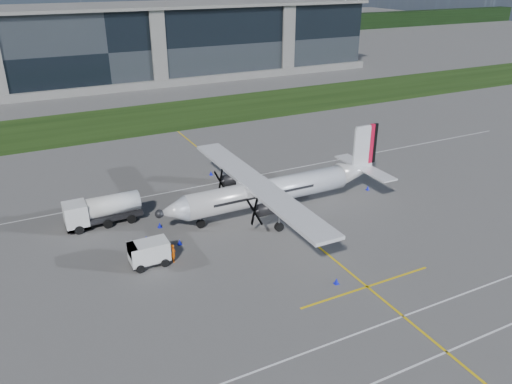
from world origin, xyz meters
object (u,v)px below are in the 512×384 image
baggage_tug (149,253)px  safety_cone_nose_port (180,242)px  turboprop_aircraft (276,176)px  safety_cone_tail (368,188)px  safety_cone_portwing (336,281)px  safety_cone_stbdwing (211,173)px  fuel_tanker_truck (97,212)px  safety_cone_fwd (146,238)px  ground_crew_person (173,252)px  safety_cone_nose_stbd (160,225)px

baggage_tug → safety_cone_nose_port: 3.87m
turboprop_aircraft → safety_cone_tail: 12.07m
safety_cone_portwing → safety_cone_stbdwing: size_ratio=1.00×
fuel_tanker_truck → safety_cone_portwing: bearing=-51.6°
baggage_tug → safety_cone_fwd: baggage_tug is taller
fuel_tanker_truck → turboprop_aircraft: bearing=-16.7°
safety_cone_nose_port → safety_cone_tail: size_ratio=1.00×
ground_crew_person → turboprop_aircraft: bearing=-51.5°
turboprop_aircraft → safety_cone_nose_stbd: (-11.49, 1.84, -3.52)m
safety_cone_tail → safety_cone_portwing: bearing=-135.6°
safety_cone_stbdwing → turboprop_aircraft: bearing=-79.3°
safety_cone_portwing → safety_cone_nose_stbd: size_ratio=1.00×
fuel_tanker_truck → baggage_tug: bearing=-75.0°
fuel_tanker_truck → safety_cone_nose_stbd: (5.03, -3.12, -1.14)m
safety_cone_portwing → safety_cone_nose_stbd: 17.89m
safety_cone_fwd → safety_cone_tail: 24.88m
safety_cone_portwing → ground_crew_person: bearing=139.3°
fuel_tanker_truck → safety_cone_nose_port: fuel_tanker_truck is taller
safety_cone_fwd → safety_cone_stbdwing: same height
safety_cone_nose_port → safety_cone_stbdwing: bearing=58.1°
baggage_tug → safety_cone_stbdwing: bearing=53.2°
ground_crew_person → safety_cone_nose_port: bearing=-10.5°
fuel_tanker_truck → safety_cone_fwd: bearing=-57.9°
ground_crew_person → safety_cone_fwd: ground_crew_person is taller
turboprop_aircraft → fuel_tanker_truck: 17.41m
turboprop_aircraft → safety_cone_nose_port: size_ratio=50.21×
baggage_tug → ground_crew_person: (1.89, -0.49, -0.09)m
baggage_tug → safety_cone_tail: size_ratio=6.79×
baggage_tug → safety_cone_fwd: size_ratio=6.79×
safety_cone_portwing → safety_cone_nose_stbd: bearing=122.0°
safety_cone_portwing → safety_cone_nose_port: bearing=128.2°
safety_cone_tail → baggage_tug: bearing=-171.2°
ground_crew_person → safety_cone_nose_stbd: (0.72, 6.37, -0.68)m
fuel_tanker_truck → safety_cone_nose_port: 9.09m
safety_cone_nose_port → safety_cone_stbdwing: 16.36m
fuel_tanker_truck → baggage_tug: fuel_tanker_truck is taller
safety_cone_portwing → safety_cone_nose_stbd: same height
fuel_tanker_truck → ground_crew_person: size_ratio=4.00×
safety_cone_portwing → safety_cone_fwd: bearing=130.6°
safety_cone_fwd → safety_cone_nose_stbd: bearing=47.0°
safety_cone_portwing → safety_cone_nose_port: 14.33m
ground_crew_person → safety_cone_stbdwing: size_ratio=3.71×
safety_cone_tail → safety_cone_stbdwing: bearing=139.2°
turboprop_aircraft → safety_cone_fwd: 13.79m
turboprop_aircraft → safety_cone_nose_port: turboprop_aircraft is taller
baggage_tug → safety_cone_nose_port: bearing=31.4°
ground_crew_person → safety_cone_stbdwing: ground_crew_person is taller
safety_cone_nose_stbd → safety_cone_fwd: size_ratio=1.00×
turboprop_aircraft → ground_crew_person: 13.33m
turboprop_aircraft → ground_crew_person: bearing=-159.7°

